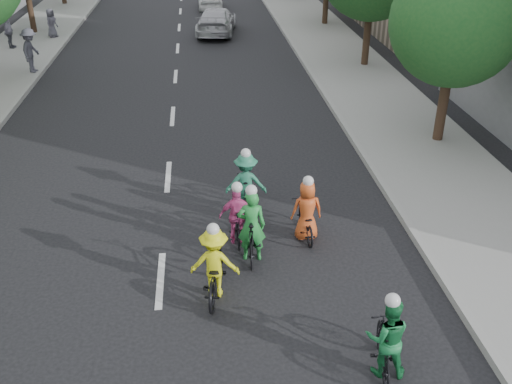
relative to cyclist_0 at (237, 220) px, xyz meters
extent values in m
plane|color=black|center=(-1.78, -1.38, -0.59)|extent=(120.00, 120.00, 0.00)
cube|color=#999993|center=(-7.83, 8.62, -0.50)|extent=(0.18, 80.00, 0.18)
cube|color=gray|center=(6.22, 8.62, -0.51)|extent=(4.00, 80.00, 0.15)
cube|color=#999993|center=(4.27, 8.62, -0.50)|extent=(0.18, 80.00, 0.18)
cylinder|color=black|center=(-9.98, 22.62, 0.55)|extent=(0.32, 0.32, 2.27)
cylinder|color=black|center=(7.02, 5.22, 0.55)|extent=(0.32, 0.32, 2.27)
sphere|color=#1C5622|center=(7.02, 5.22, 3.39)|extent=(4.00, 4.00, 4.00)
cylinder|color=black|center=(7.02, 14.22, 0.65)|extent=(0.32, 0.32, 2.48)
cylinder|color=black|center=(7.02, 23.22, 0.55)|extent=(0.32, 0.32, 2.27)
imported|color=black|center=(0.00, 0.05, -0.14)|extent=(0.44, 1.48, 0.89)
imported|color=#E04F9A|center=(0.00, -0.05, 0.14)|extent=(0.86, 0.37, 1.46)
sphere|color=silver|center=(0.00, -0.05, 0.89)|extent=(0.26, 0.26, 0.26)
imported|color=black|center=(2.23, -4.34, -0.13)|extent=(0.70, 1.58, 0.92)
imported|color=#1A763C|center=(2.23, -4.44, 0.19)|extent=(0.85, 0.71, 1.55)
sphere|color=silver|center=(2.23, -4.44, 0.98)|extent=(0.26, 0.26, 0.26)
imported|color=black|center=(0.33, 1.49, -0.11)|extent=(0.58, 1.62, 0.95)
imported|color=#297B5A|center=(0.33, 1.39, 0.23)|extent=(1.11, 0.70, 1.64)
sphere|color=silver|center=(0.33, 1.39, 1.07)|extent=(0.26, 0.26, 0.26)
imported|color=black|center=(0.26, -0.66, -0.08)|extent=(0.62, 1.73, 1.02)
imported|color=green|center=(0.26, -0.76, 0.28)|extent=(0.67, 0.47, 1.74)
sphere|color=silver|center=(0.26, -0.76, 1.17)|extent=(0.26, 0.26, 0.26)
imported|color=black|center=(-0.61, -1.88, -0.09)|extent=(0.94, 1.97, 0.99)
imported|color=yellow|center=(-0.61, -1.98, 0.20)|extent=(1.09, 0.73, 1.57)
sphere|color=silver|center=(-0.61, -1.98, 1.00)|extent=(0.26, 0.26, 0.26)
imported|color=black|center=(1.65, 0.08, -0.18)|extent=(0.58, 1.58, 0.82)
imported|color=#D95522|center=(1.65, -0.02, 0.17)|extent=(0.75, 0.50, 1.51)
sphere|color=silver|center=(1.65, -0.02, 0.94)|extent=(0.26, 0.26, 0.26)
imported|color=#B8B8BD|center=(0.40, 21.79, 0.14)|extent=(2.70, 5.23, 1.45)
imported|color=#4C4C58|center=(-8.09, 14.50, 0.52)|extent=(0.89, 1.33, 1.92)
imported|color=#4E4E5B|center=(-10.27, 19.01, 0.36)|extent=(0.48, 0.97, 1.59)
imported|color=#514F5C|center=(-8.62, 21.23, 0.32)|extent=(0.74, 0.87, 1.52)
camera|label=1|loc=(-0.74, -11.51, 6.96)|focal=40.00mm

